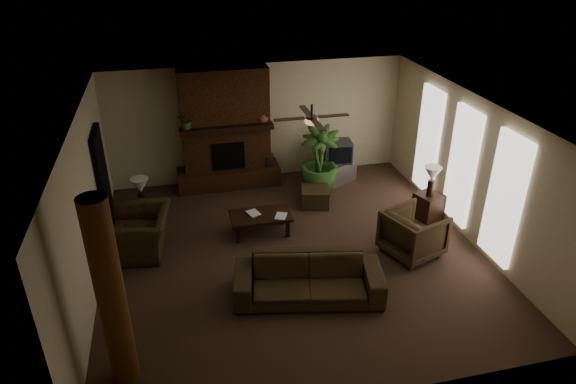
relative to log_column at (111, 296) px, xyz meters
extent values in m
plane|color=#4A3325|center=(2.95, 2.40, -1.40)|extent=(7.00, 7.00, 0.00)
plane|color=silver|center=(2.95, 2.40, 1.40)|extent=(7.00, 7.00, 0.00)
plane|color=beige|center=(2.95, 5.90, 0.00)|extent=(7.00, 0.00, 7.00)
plane|color=beige|center=(2.95, -1.10, 0.00)|extent=(7.00, 0.00, 7.00)
plane|color=beige|center=(-0.55, 2.40, 0.00)|extent=(0.00, 7.00, 7.00)
plane|color=beige|center=(6.45, 2.40, 0.00)|extent=(0.00, 7.00, 7.00)
cube|color=#572F17|center=(2.15, 5.65, 0.00)|extent=(2.00, 0.50, 2.80)
cube|color=#572F17|center=(2.15, 5.55, -1.17)|extent=(2.40, 0.70, 0.45)
cube|color=black|center=(2.15, 5.39, -0.58)|extent=(0.75, 0.04, 0.65)
cube|color=black|center=(2.15, 5.37, 0.10)|extent=(2.10, 0.28, 0.12)
cube|color=white|center=(6.40, 4.00, -0.05)|extent=(0.08, 0.85, 2.35)
cube|color=white|center=(6.40, 2.60, -0.05)|extent=(0.08, 0.85, 2.35)
cube|color=white|center=(6.40, 1.20, -0.05)|extent=(0.08, 0.85, 2.35)
cylinder|color=brown|center=(0.00, 0.00, 0.00)|extent=(0.36, 0.36, 2.80)
cube|color=black|center=(-0.49, 4.20, -0.35)|extent=(0.10, 1.00, 2.10)
cylinder|color=black|center=(3.35, 2.70, 1.28)|extent=(0.04, 0.04, 0.24)
cylinder|color=black|center=(3.35, 2.70, 1.16)|extent=(0.20, 0.20, 0.06)
ellipsoid|color=#F2BF72|center=(3.35, 2.70, 1.10)|extent=(0.26, 0.26, 0.14)
cube|color=black|center=(3.75, 2.70, 1.17)|extent=(0.55, 0.12, 0.01)
cube|color=black|center=(2.95, 2.70, 1.17)|extent=(0.55, 0.12, 0.01)
cube|color=black|center=(3.35, 3.10, 1.17)|extent=(0.12, 0.55, 0.01)
cube|color=black|center=(3.35, 2.30, 1.17)|extent=(0.12, 0.55, 0.01)
imported|color=#41301C|center=(2.89, 1.10, -0.92)|extent=(2.53, 1.19, 0.95)
imported|color=#41301C|center=(0.16, 3.13, -0.85)|extent=(0.99, 1.36, 1.09)
imported|color=#41301C|center=(5.13, 1.85, -0.91)|extent=(1.17, 1.20, 0.98)
cube|color=black|center=(2.49, 3.23, -1.00)|extent=(1.20, 0.70, 0.06)
cube|color=black|center=(1.99, 2.98, -1.21)|extent=(0.07, 0.07, 0.37)
cube|color=black|center=(2.99, 2.98, -1.21)|extent=(0.07, 0.07, 0.37)
cube|color=black|center=(1.99, 3.48, -1.21)|extent=(0.07, 0.07, 0.37)
cube|color=black|center=(2.99, 3.48, -1.21)|extent=(0.07, 0.07, 0.37)
cube|color=#41301C|center=(3.88, 4.13, -1.20)|extent=(0.72, 0.72, 0.40)
cube|color=#B9B9BB|center=(4.73, 5.16, -1.15)|extent=(0.98, 0.81, 0.50)
cube|color=#38383A|center=(4.73, 5.21, -0.64)|extent=(0.70, 0.57, 0.52)
cube|color=black|center=(4.73, 4.95, -0.64)|extent=(0.52, 0.09, 0.40)
cylinder|color=black|center=(3.08, 5.55, -1.05)|extent=(0.34, 0.34, 0.70)
sphere|color=black|center=(3.08, 5.55, -0.80)|extent=(0.34, 0.34, 0.34)
imported|color=#345E25|center=(4.14, 4.74, -0.96)|extent=(1.32, 1.77, 0.88)
cube|color=black|center=(0.20, 3.88, -1.12)|extent=(0.57, 0.57, 0.55)
cylinder|color=black|center=(0.23, 3.82, -0.67)|extent=(0.17, 0.17, 0.35)
cone|color=beige|center=(0.23, 3.82, -0.35)|extent=(0.44, 0.44, 0.30)
cube|color=black|center=(6.06, 3.03, -1.12)|extent=(0.63, 0.63, 0.55)
cylinder|color=black|center=(6.03, 3.00, -0.67)|extent=(0.18, 0.18, 0.35)
cone|color=beige|center=(6.03, 3.00, -0.35)|extent=(0.45, 0.45, 0.30)
imported|color=#345E25|center=(1.28, 5.39, 0.32)|extent=(0.46, 0.49, 0.33)
imported|color=brown|center=(2.99, 5.43, 0.27)|extent=(0.27, 0.28, 0.22)
imported|color=#999999|center=(2.25, 3.26, -0.83)|extent=(0.21, 0.09, 0.29)
imported|color=#999999|center=(2.77, 3.10, -0.82)|extent=(0.20, 0.11, 0.29)
camera|label=1|loc=(1.00, -5.44, 4.10)|focal=31.75mm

